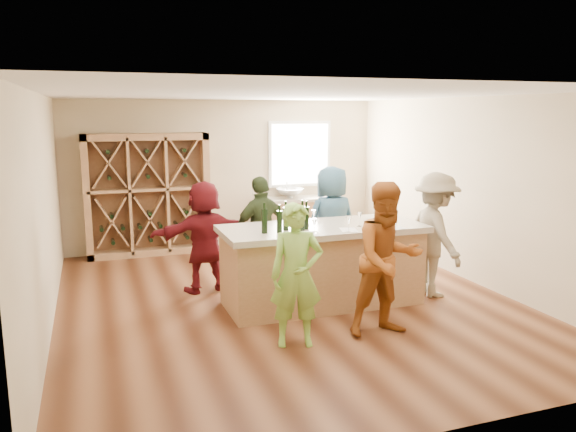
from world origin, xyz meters
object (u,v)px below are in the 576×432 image
object	(u,v)px
wine_bottle_e	(306,218)
person_far_right	(332,223)
wine_rack	(148,195)
wine_bottle_d	(302,218)
wine_bottle_b	(279,222)
person_far_left	(204,236)
wine_bottle_a	(265,221)
person_near_left	(296,275)
wine_bottle_c	(286,219)
sink	(290,193)
person_near_right	(388,259)
person_server	(435,235)
person_far_mid	(262,231)
tasting_counter_base	(322,268)

from	to	relation	value
wine_bottle_e	person_far_right	size ratio (longest dim) A/B	0.17
wine_rack	wine_bottle_d	xyz separation A→B (m)	(1.56, -3.73, 0.13)
wine_bottle_b	person_far_left	size ratio (longest dim) A/B	0.17
wine_bottle_a	person_near_left	size ratio (longest dim) A/B	0.19
wine_bottle_a	wine_bottle_c	world-z (taller)	wine_bottle_a
sink	wine_bottle_b	xyz separation A→B (m)	(-1.46, -3.71, 0.21)
wine_bottle_b	wine_bottle_d	bearing A→B (deg)	9.83
wine_rack	wine_bottle_b	distance (m)	3.98
wine_rack	wine_bottle_b	bearing A→B (deg)	-71.91
person_near_right	person_far_left	xyz separation A→B (m)	(-1.68, 2.32, -0.09)
person_near_right	wine_bottle_e	bearing A→B (deg)	117.16
wine_bottle_d	wine_rack	bearing A→B (deg)	112.75
wine_bottle_d	sink	bearing A→B (deg)	72.72
wine_bottle_b	wine_rack	bearing A→B (deg)	108.09
wine_bottle_e	person_server	xyz separation A→B (m)	(1.92, -0.06, -0.35)
person_server	person_far_left	bearing A→B (deg)	71.05
person_near_left	sink	bearing A→B (deg)	84.98
person_near_right	person_far_left	bearing A→B (deg)	125.44
sink	person_far_left	xyz separation A→B (m)	(-2.16, -2.38, -0.20)
sink	person_far_right	size ratio (longest dim) A/B	0.31
wine_bottle_c	person_far_right	world-z (taller)	person_far_right
person_far_mid	wine_bottle_e	bearing A→B (deg)	87.07
wine_bottle_b	person_near_right	world-z (taller)	person_near_right
wine_bottle_d	person_far_mid	bearing A→B (deg)	97.36
wine_bottle_a	person_far_mid	xyz separation A→B (m)	(0.34, 1.26, -0.41)
person_near_left	person_near_right	size ratio (longest dim) A/B	0.89
tasting_counter_base	wine_bottle_d	bearing A→B (deg)	-153.38
person_far_left	wine_bottle_d	bearing A→B (deg)	120.00
person_far_mid	tasting_counter_base	bearing A→B (deg)	101.72
wine_bottle_a	wine_bottle_d	world-z (taller)	wine_bottle_d
wine_bottle_e	person_far_mid	distance (m)	1.29
wine_bottle_b	person_far_mid	size ratio (longest dim) A/B	0.17
wine_bottle_a	person_near_right	distance (m)	1.59
wine_bottle_c	wine_bottle_e	bearing A→B (deg)	-4.58
wine_bottle_d	person_server	distance (m)	2.03
wine_bottle_b	person_far_left	bearing A→B (deg)	117.64
wine_bottle_a	wine_bottle_b	distance (m)	0.19
wine_bottle_c	person_far_left	world-z (taller)	person_far_left
sink	person_near_left	xyz separation A→B (m)	(-1.58, -4.65, -0.21)
person_near_left	person_far_left	size ratio (longest dim) A/B	0.99
wine_bottle_b	person_near_left	xyz separation A→B (m)	(-0.12, -0.94, -0.42)
wine_rack	sink	xyz separation A→B (m)	(2.70, -0.07, -0.09)
wine_bottle_e	person_far_right	world-z (taller)	person_far_right
person_far_left	person_near_right	bearing A→B (deg)	117.05
person_far_left	wine_rack	bearing A→B (deg)	-86.38
wine_bottle_e	person_near_left	bearing A→B (deg)	-116.46
person_near_right	person_far_mid	xyz separation A→B (m)	(-0.82, 2.31, -0.08)
person_far_left	wine_bottle_e	bearing A→B (deg)	123.35
sink	wine_bottle_e	xyz separation A→B (m)	(-1.06, -3.60, 0.21)
wine_rack	wine_bottle_c	bearing A→B (deg)	-69.47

